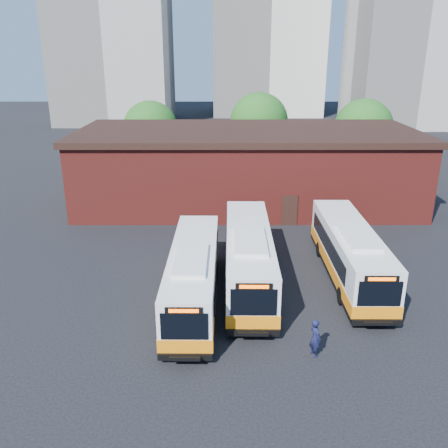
{
  "coord_description": "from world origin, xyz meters",
  "views": [
    {
      "loc": [
        -2.05,
        -20.24,
        12.59
      ],
      "look_at": [
        -2.01,
        4.32,
        3.63
      ],
      "focal_mm": 38.0,
      "sensor_mm": 36.0,
      "label": 1
    }
  ],
  "objects_px": {
    "bus_midwest": "(194,277)",
    "bus_mideast": "(249,259)",
    "bus_east": "(349,254)",
    "transit_worker": "(315,338)"
  },
  "relations": [
    {
      "from": "bus_midwest",
      "to": "bus_east",
      "type": "bearing_deg",
      "value": 18.31
    },
    {
      "from": "bus_midwest",
      "to": "transit_worker",
      "type": "xyz_separation_m",
      "value": [
        5.56,
        -4.83,
        -0.53
      ]
    },
    {
      "from": "transit_worker",
      "to": "bus_mideast",
      "type": "bearing_deg",
      "value": 0.22
    },
    {
      "from": "bus_mideast",
      "to": "transit_worker",
      "type": "bearing_deg",
      "value": -69.09
    },
    {
      "from": "transit_worker",
      "to": "bus_east",
      "type": "bearing_deg",
      "value": -43.61
    },
    {
      "from": "bus_east",
      "to": "transit_worker",
      "type": "distance_m",
      "value": 8.41
    },
    {
      "from": "bus_midwest",
      "to": "bus_mideast",
      "type": "height_order",
      "value": "bus_mideast"
    },
    {
      "from": "bus_mideast",
      "to": "bus_east",
      "type": "distance_m",
      "value": 5.97
    },
    {
      "from": "bus_mideast",
      "to": "transit_worker",
      "type": "height_order",
      "value": "bus_mideast"
    },
    {
      "from": "bus_mideast",
      "to": "bus_midwest",
      "type": "bearing_deg",
      "value": -143.98
    }
  ]
}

